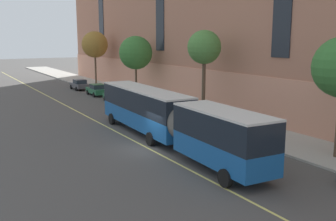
{
  "coord_description": "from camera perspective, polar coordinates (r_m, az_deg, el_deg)",
  "views": [
    {
      "loc": [
        -12.68,
        -23.87,
        7.8
      ],
      "look_at": [
        3.52,
        3.84,
        1.8
      ],
      "focal_mm": 42.0,
      "sensor_mm": 36.0,
      "label": 1
    }
  ],
  "objects": [
    {
      "name": "street_tree_far_downtown",
      "position": [
        64.27,
        -10.58,
        9.38
      ],
      "size": [
        4.16,
        4.16,
        8.6
      ],
      "color": "brown",
      "rests_on": "sidewalk"
    },
    {
      "name": "street_tree_mid_block",
      "position": [
        37.6,
        5.28,
        9.04
      ],
      "size": [
        3.2,
        3.2,
        8.34
      ],
      "color": "brown",
      "rests_on": "sidewalk"
    },
    {
      "name": "parked_car_darkgray_1",
      "position": [
        42.4,
        -4.53,
        1.02
      ],
      "size": [
        1.95,
        4.25,
        1.56
      ],
      "color": "#4C4C51",
      "rests_on": "ground"
    },
    {
      "name": "street_tree_far_uptown",
      "position": [
        50.52,
        -4.71,
        8.34
      ],
      "size": [
        4.24,
        4.24,
        7.84
      ],
      "color": "brown",
      "rests_on": "sidewalk"
    },
    {
      "name": "parked_car_green_6",
      "position": [
        48.12,
        -7.53,
        2.11
      ],
      "size": [
        2.1,
        4.75,
        1.56
      ],
      "color": "#23603D",
      "rests_on": "ground"
    },
    {
      "name": "city_bus",
      "position": [
        28.58,
        -0.05,
        -0.83
      ],
      "size": [
        3.51,
        20.97,
        3.7
      ],
      "color": "#19569E",
      "rests_on": "ground"
    },
    {
      "name": "ground_plane",
      "position": [
        28.13,
        -2.25,
        -5.52
      ],
      "size": [
        260.0,
        260.0,
        0.0
      ],
      "primitive_type": "plane",
      "color": "#4C4947"
    },
    {
      "name": "sidewalk",
      "position": [
        35.69,
        9.02,
        -2.05
      ],
      "size": [
        5.4,
        160.0,
        0.15
      ],
      "primitive_type": "cube",
      "color": "#ADA89E",
      "rests_on": "ground"
    },
    {
      "name": "parked_car_green_5",
      "position": [
        54.29,
        -10.23,
        2.99
      ],
      "size": [
        2.14,
        4.55,
        1.56
      ],
      "color": "#23603D",
      "rests_on": "ground"
    },
    {
      "name": "parked_car_darkgray_3",
      "position": [
        32.66,
        4.37,
        -1.85
      ],
      "size": [
        2.11,
        4.63,
        1.56
      ],
      "color": "#4C4C51",
      "rests_on": "ground"
    },
    {
      "name": "fire_hydrant",
      "position": [
        47.12,
        -4.82,
        1.63
      ],
      "size": [
        0.42,
        0.24,
        0.72
      ],
      "color": "red",
      "rests_on": "sidewalk"
    },
    {
      "name": "lane_centerline",
      "position": [
        30.61,
        -5.35,
        -4.22
      ],
      "size": [
        0.16,
        140.0,
        0.01
      ],
      "primitive_type": "cube",
      "color": "#E0D66B",
      "rests_on": "ground"
    },
    {
      "name": "parked_car_darkgray_4",
      "position": [
        60.86,
        -12.71,
        3.7
      ],
      "size": [
        2.01,
        4.22,
        1.56
      ],
      "color": "#4C4C51",
      "rests_on": "ground"
    }
  ]
}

